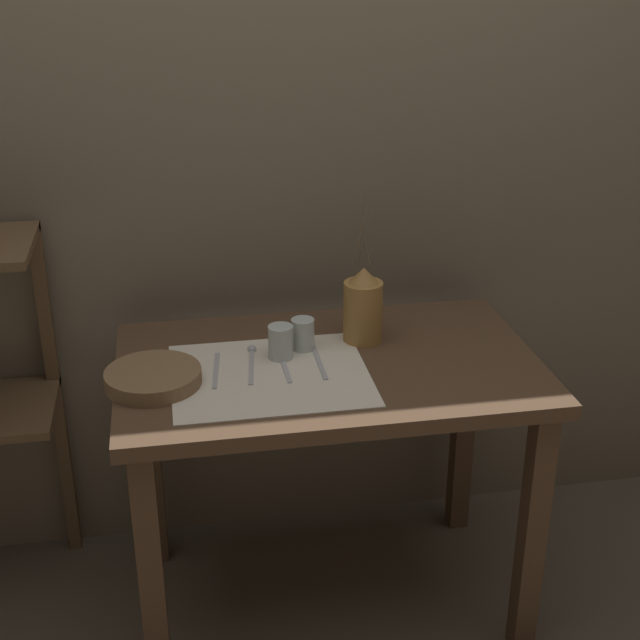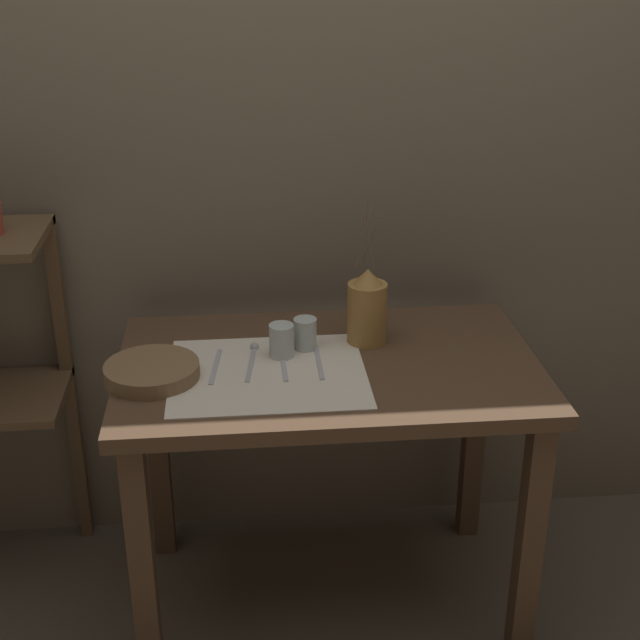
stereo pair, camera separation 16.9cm
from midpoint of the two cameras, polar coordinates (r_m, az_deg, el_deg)
The scene contains 12 objects.
ground_plane at distance 2.77m, azimuth 2.32°, elevation -17.37°, with size 12.00×12.00×0.00m, color brown.
stone_wall_back at distance 2.60m, azimuth 1.42°, elevation 10.01°, with size 7.00×0.06×2.40m.
wooden_table at distance 2.39m, azimuth 2.58°, elevation -5.36°, with size 1.10×0.68×0.78m.
linen_cloth at distance 2.27m, azimuth -1.22°, elevation -3.45°, with size 0.50×0.43×0.00m.
pitcher_with_flowers at distance 2.40m, azimuth 5.05°, elevation 0.71°, with size 0.11×0.11×0.41m.
wooden_bowl at distance 2.26m, azimuth -8.61°, elevation -3.31°, with size 0.24×0.24×0.04m.
glass_tumbler_near at distance 2.33m, azimuth -0.40°, elevation -1.36°, with size 0.07×0.07×0.09m.
glass_tumbler_far at distance 2.38m, azimuth 1.08°, elevation -0.91°, with size 0.06×0.06×0.08m.
fork_outer at distance 2.30m, azimuth -4.62°, elevation -3.02°, with size 0.03×0.20×0.00m.
spoon_outer at distance 2.35m, azimuth -2.26°, elevation -2.21°, with size 0.04×0.21×0.02m.
spoon_inner at distance 2.35m, azimuth -0.40°, elevation -2.18°, with size 0.02×0.21×0.02m.
fork_inner at distance 2.31m, azimuth 2.03°, elevation -2.75°, with size 0.01×0.20×0.00m.
Camera 2 is at (-0.22, -2.07, 1.82)m, focal length 50.00 mm.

